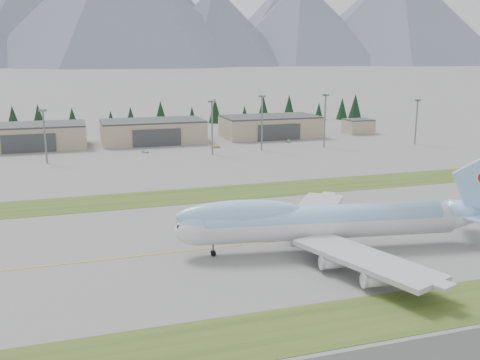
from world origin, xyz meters
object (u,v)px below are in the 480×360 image
object	(u,v)px
service_vehicle_a	(145,153)
service_vehicle_c	(288,142)
hangar_right	(270,126)
service_vehicle_b	(216,148)
hangar_left	(31,136)
boeing_747_freighter	(325,221)
hangar_center	(153,131)

from	to	relation	value
service_vehicle_a	service_vehicle_c	world-z (taller)	service_vehicle_a
hangar_right	service_vehicle_b	size ratio (longest dim) A/B	11.50
hangar_right	service_vehicle_b	world-z (taller)	hangar_right
hangar_left	service_vehicle_b	world-z (taller)	hangar_left
hangar_left	service_vehicle_c	size ratio (longest dim) A/B	12.28
boeing_747_freighter	hangar_right	size ratio (longest dim) A/B	1.53
hangar_center	hangar_right	size ratio (longest dim) A/B	1.00
hangar_center	hangar_right	bearing A→B (deg)	0.00
service_vehicle_a	service_vehicle_b	distance (m)	32.48
service_vehicle_b	hangar_right	bearing A→B (deg)	-38.11
service_vehicle_b	hangar_center	bearing A→B (deg)	62.34
hangar_left	service_vehicle_b	size ratio (longest dim) A/B	11.50
hangar_left	service_vehicle_c	xyz separation A→B (m)	(117.53, -18.97, -5.39)
service_vehicle_a	service_vehicle_b	world-z (taller)	service_vehicle_b
hangar_left	hangar_right	world-z (taller)	same
service_vehicle_a	hangar_center	bearing A→B (deg)	39.61
boeing_747_freighter	service_vehicle_a	distance (m)	131.91
hangar_left	hangar_center	bearing A→B (deg)	0.00
hangar_right	service_vehicle_c	size ratio (longest dim) A/B	12.28
hangar_center	hangar_right	xyz separation A→B (m)	(60.00, 0.00, 0.00)
service_vehicle_c	hangar_left	bearing A→B (deg)	-159.40
hangar_right	service_vehicle_b	bearing A→B (deg)	-145.25
boeing_747_freighter	service_vehicle_c	world-z (taller)	boeing_747_freighter
hangar_center	service_vehicle_c	xyz separation A→B (m)	(62.53, -18.97, -5.39)
boeing_747_freighter	service_vehicle_c	distance (m)	147.35
boeing_747_freighter	service_vehicle_c	size ratio (longest dim) A/B	18.74
hangar_right	hangar_left	bearing A→B (deg)	180.00
hangar_left	service_vehicle_b	distance (m)	83.54
boeing_747_freighter	service_vehicle_a	bearing A→B (deg)	107.84
hangar_right	service_vehicle_a	distance (m)	73.30
service_vehicle_a	service_vehicle_c	distance (m)	70.71
hangar_left	service_vehicle_c	bearing A→B (deg)	-9.17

